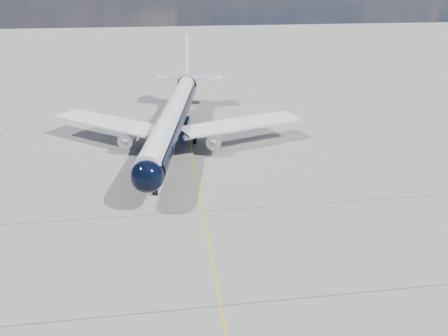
{
  "coord_description": "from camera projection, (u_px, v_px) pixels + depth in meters",
  "views": [
    {
      "loc": [
        -3.37,
        -31.52,
        23.87
      ],
      "look_at": [
        2.6,
        12.3,
        4.0
      ],
      "focal_mm": 35.0,
      "sensor_mm": 36.0,
      "label": 1
    }
  ],
  "objects": [
    {
      "name": "main_airliner",
      "position": [
        174.0,
        116.0,
        65.14
      ],
      "size": [
        38.15,
        46.9,
        13.6
      ],
      "rotation": [
        0.0,
        0.0,
        -0.17
      ],
      "color": "black",
      "rests_on": "ground"
    },
    {
      "name": "taxiway_centerline",
      "position": [
        193.0,
        158.0,
        61.28
      ],
      "size": [
        0.16,
        160.0,
        0.01
      ],
      "primitive_type": "cube",
      "color": "#FAAD0D",
      "rests_on": "ground"
    },
    {
      "name": "ground",
      "position": [
        191.0,
        146.0,
        65.8
      ],
      "size": [
        320.0,
        320.0,
        0.0
      ],
      "primitive_type": "plane",
      "color": "gray",
      "rests_on": "ground"
    }
  ]
}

